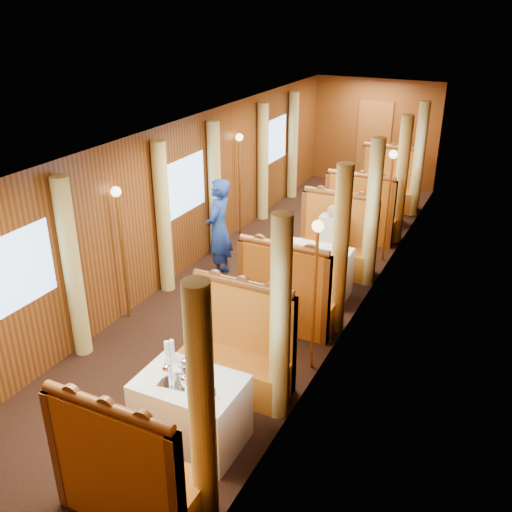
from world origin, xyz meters
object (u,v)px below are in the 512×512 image
Objects in this scene: banquette_near_aft at (237,355)px; teapot_right at (184,383)px; banquette_far_fwd at (360,218)px; passenger at (331,233)px; teapot_left at (168,374)px; tea_tray at (178,382)px; teapot_back at (186,368)px; rose_vase_far at (379,178)px; table_mid at (313,273)px; fruit_plate at (209,394)px; banquette_far_aft at (387,188)px; banquette_mid_aft at (335,246)px; steward at (219,229)px; banquette_near_fwd at (129,477)px; table_near at (191,411)px; rose_vase_mid at (316,240)px; table_far at (374,204)px; banquette_mid_fwd at (287,300)px.

banquette_near_aft is 9.82× the size of teapot_right.
banquette_far_fwd is 1.76× the size of passenger.
teapot_left is 1.27× the size of teapot_right.
tea_tray is 1.96× the size of teapot_left.
rose_vase_far is at bearing 89.18° from teapot_back.
table_mid is 4.89× the size of fruit_plate.
banquette_far_aft reaches higher than teapot_right.
banquette_mid_aft is 0.81× the size of steward.
banquette_mid_aft is (0.00, 5.53, 0.00)m from banquette_near_fwd.
tea_tray is 1.90× the size of teapot_back.
fruit_plate reaches higher than table_near.
rose_vase_mid is at bearing -88.23° from passenger.
fruit_plate is (0.29, -4.62, 0.35)m from banquette_mid_aft.
teapot_back reaches higher than table_far.
banquette_near_aft is 7.00m from banquette_far_aft.
steward is (-1.90, 3.58, 0.06)m from fruit_plate.
banquette_near_aft is at bearing 90.00° from banquette_near_fwd.
table_mid is at bearing -90.00° from table_far.
table_near is 1.38× the size of passenger.
banquette_mid_fwd is at bearing -90.00° from table_mid.
rose_vase_far is (0.03, 0.00, 0.55)m from table_far.
banquette_near_fwd is 6.24× the size of fruit_plate.
teapot_left is (-0.19, -2.57, 0.40)m from banquette_mid_fwd.
banquette_far_aft reaches higher than fruit_plate.
tea_tray is at bearing -94.63° from banquette_near_aft.
banquette_near_aft reaches higher than teapot_right.
teapot_right is at bearing 88.77° from banquette_near_fwd.
tea_tray is 0.16m from teapot_back.
rose_vase_mid is at bearing -88.63° from banquette_mid_aft.
table_far is at bearing 90.00° from banquette_mid_fwd.
rose_vase_mid is (0.11, 3.57, 0.17)m from tea_tray.
passenger is at bearing 90.00° from table_mid.
banquette_far_fwd is 3.01m from steward.
teapot_left is at bearing -93.12° from table_mid.
table_far is at bearing 90.40° from rose_vase_mid.
banquette_near_fwd is 1.00× the size of banquette_far_fwd.
table_far is 6.05× the size of teapot_left.
fruit_plate is at bearing -20.31° from table_near.
banquette_mid_aft and banquette_far_aft have the same top height.
steward is at bearing 148.56° from banquette_mid_fwd.
rose_vase_far is at bearing 148.04° from steward.
banquette_near_fwd is at bearing -90.23° from rose_vase_far.
tea_tray is (-0.09, -3.57, 0.38)m from table_mid.
banquette_near_fwd and banquette_near_aft have the same top height.
table_mid is 0.55m from rose_vase_mid.
banquette_far_aft reaches higher than teapot_left.
table_near is 0.78× the size of banquette_far_fwd.
banquette_mid_aft is 9.82× the size of teapot_right.
tea_tray is 0.12m from teapot_left.
table_mid is 1.00× the size of table_far.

